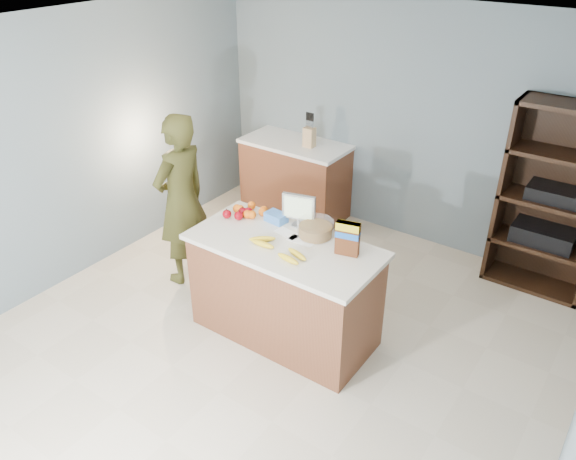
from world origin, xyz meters
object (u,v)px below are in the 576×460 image
Objects in this scene: counter_peninsula at (285,293)px; tv at (299,209)px; person at (181,200)px; cereal_box at (348,236)px; shelving_unit at (552,203)px.

tv reaches higher than counter_peninsula.
person is (-1.30, 0.17, 0.42)m from counter_peninsula.
person is at bearing -173.66° from tv.
counter_peninsula is 1.38m from person.
person is 6.13× the size of cereal_box.
cereal_box is (-1.07, -1.90, 0.19)m from shelving_unit.
shelving_unit is 1.08× the size of person.
shelving_unit is at bearing 124.46° from person.
tv is 0.58m from cereal_box.
shelving_unit reaches higher than cereal_box.
counter_peninsula is 5.72× the size of cereal_box.
shelving_unit is 2.39m from tv.
cereal_box is (0.48, 0.15, 0.64)m from counter_peninsula.
tv is (-0.07, 0.31, 0.64)m from counter_peninsula.
shelving_unit is 6.38× the size of tv.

